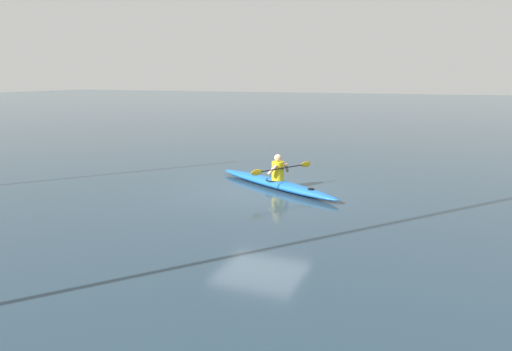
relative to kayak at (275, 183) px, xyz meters
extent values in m
plane|color=#233847|center=(0.18, 0.64, -0.13)|extent=(160.00, 160.00, 0.00)
ellipsoid|color=#1959A5|center=(0.00, 0.00, 0.00)|extent=(4.64, 2.92, 0.25)
torus|color=black|center=(0.00, 0.00, 0.10)|extent=(0.72, 0.72, 0.04)
cylinder|color=black|center=(-1.31, 0.72, 0.11)|extent=(0.18, 0.18, 0.02)
cylinder|color=yellow|center=(-0.12, 0.07, 0.40)|extent=(0.35, 0.35, 0.55)
sphere|color=tan|center=(-0.12, 0.07, 0.78)|extent=(0.21, 0.21, 0.21)
cylinder|color=black|center=(-0.29, 0.16, 0.51)|extent=(0.96, 1.69, 0.03)
ellipsoid|color=gold|center=(-0.76, -0.68, 0.51)|extent=(0.23, 0.37, 0.17)
ellipsoid|color=gold|center=(0.17, 1.00, 0.51)|extent=(0.23, 0.37, 0.17)
cylinder|color=tan|center=(-0.32, -0.14, 0.47)|extent=(0.13, 0.32, 0.34)
cylinder|color=tan|center=(-0.05, 0.34, 0.47)|extent=(0.29, 0.23, 0.34)
camera|label=1|loc=(-4.43, 12.45, 3.10)|focal=32.10mm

